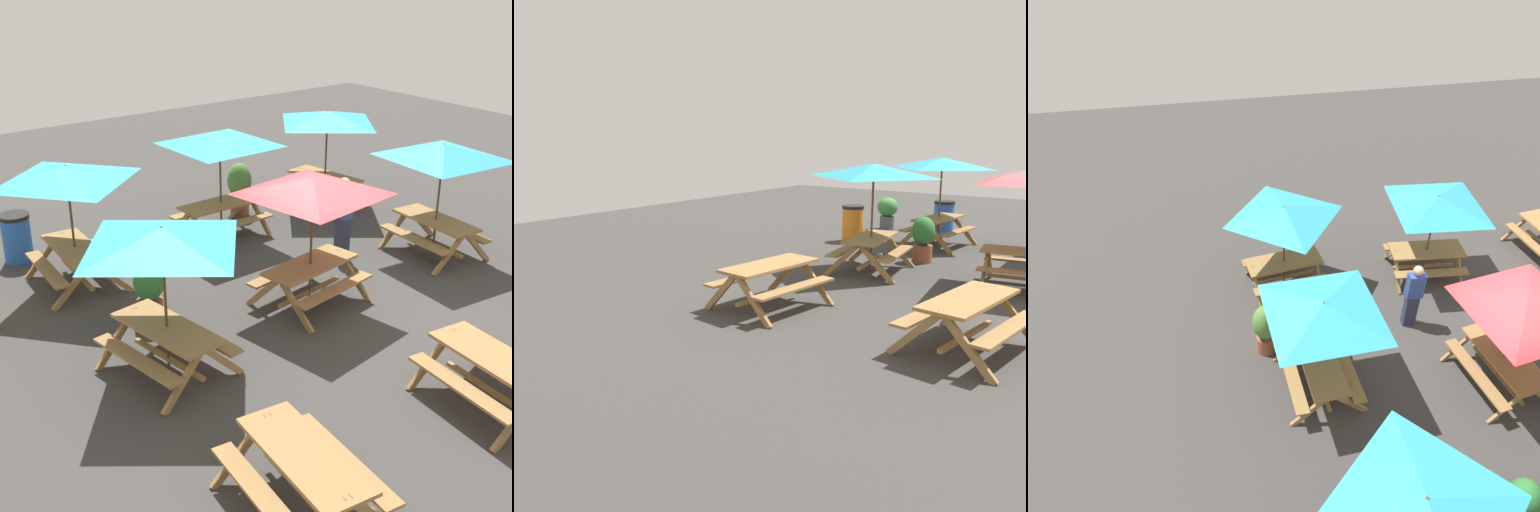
# 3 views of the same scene
# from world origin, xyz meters

# --- Properties ---
(ground_plane) EXTENTS (31.16, 31.16, 0.00)m
(ground_plane) POSITION_xyz_m (0.00, 0.00, 0.00)
(ground_plane) COLOR #3D3A38
(ground_plane) RESTS_ON ground
(picnic_table_1) EXTENTS (2.83, 2.83, 2.34)m
(picnic_table_1) POSITION_xyz_m (3.68, -0.26, 1.99)
(picnic_table_1) COLOR olive
(picnic_table_1) RESTS_ON ground
(picnic_table_2) EXTENTS (2.24, 2.24, 2.34)m
(picnic_table_2) POSITION_xyz_m (3.80, -3.35, 1.99)
(picnic_table_2) COLOR olive
(picnic_table_2) RESTS_ON ground
(picnic_table_5) EXTENTS (2.80, 2.80, 2.34)m
(picnic_table_5) POSITION_xyz_m (0.14, 0.30, 1.99)
(picnic_table_5) COLOR olive
(picnic_table_5) RESTS_ON ground
(picnic_table_6) EXTENTS (2.15, 2.15, 2.34)m
(picnic_table_6) POSITION_xyz_m (3.28, 3.24, 1.99)
(picnic_table_6) COLOR olive
(picnic_table_6) RESTS_ON ground
(picnic_table_8) EXTENTS (2.81, 2.81, 2.34)m
(picnic_table_8) POSITION_xyz_m (0.26, -3.14, 1.99)
(picnic_table_8) COLOR olive
(picnic_table_8) RESTS_ON ground
(potted_plant_0) EXTENTS (0.56, 0.56, 1.23)m
(potted_plant_0) POSITION_xyz_m (4.56, -1.38, 0.67)
(potted_plant_0) COLOR #935138
(potted_plant_0) RESTS_ON ground
(potted_plant_1) EXTENTS (0.52, 0.52, 1.06)m
(potted_plant_1) POSITION_xyz_m (1.24, 2.85, 0.57)
(potted_plant_1) COLOR #935138
(potted_plant_1) RESTS_ON ground
(person_standing) EXTENTS (0.37, 0.23, 1.67)m
(person_standing) POSITION_xyz_m (1.28, -1.54, 0.89)
(person_standing) COLOR #2D334C
(person_standing) RESTS_ON ground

